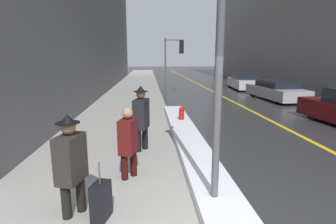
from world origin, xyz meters
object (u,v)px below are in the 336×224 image
object	(u,v)px
parked_car_silver	(276,90)
rolling_suitcase	(101,201)
pedestrian_nearside	(128,140)
fire_hydrant	(182,116)
traffic_light_near	(175,54)
pedestrian_in_fedora	(71,162)
parked_car_white	(244,81)
pedestrian_with_shoulder_bag	(141,116)

from	to	relation	value
parked_car_silver	rolling_suitcase	world-z (taller)	parked_car_silver
pedestrian_nearside	fire_hydrant	bearing A→B (deg)	174.50
traffic_light_near	fire_hydrant	bearing A→B (deg)	-90.43
traffic_light_near	fire_hydrant	distance (m)	9.00
pedestrian_in_fedora	pedestrian_nearside	distance (m)	1.50
parked_car_white	fire_hydrant	world-z (taller)	parked_car_white
pedestrian_in_fedora	parked_car_white	xyz separation A→B (m)	(8.99, 17.01, -0.27)
parked_car_white	rolling_suitcase	size ratio (longest dim) A/B	4.73
fire_hydrant	parked_car_white	bearing A→B (deg)	60.01
pedestrian_in_fedora	fire_hydrant	world-z (taller)	pedestrian_in_fedora
traffic_light_near	rolling_suitcase	size ratio (longest dim) A/B	4.05
pedestrian_nearside	rolling_suitcase	xyz separation A→B (m)	(-0.33, -1.43, -0.53)
pedestrian_nearside	fire_hydrant	world-z (taller)	pedestrian_nearside
parked_car_white	rolling_suitcase	xyz separation A→B (m)	(-8.54, -17.16, -0.33)
traffic_light_near	parked_car_silver	bearing A→B (deg)	-22.35
traffic_light_near	parked_car_silver	xyz separation A→B (m)	(5.88, -2.88, -2.21)
parked_car_silver	fire_hydrant	bearing A→B (deg)	128.09
traffic_light_near	parked_car_silver	world-z (taller)	traffic_light_near
rolling_suitcase	fire_hydrant	xyz separation A→B (m)	(1.99, 5.82, 0.04)
pedestrian_with_shoulder_bag	pedestrian_in_fedora	bearing A→B (deg)	-3.78
pedestrian_with_shoulder_bag	parked_car_silver	bearing A→B (deg)	152.07
parked_car_silver	traffic_light_near	bearing A→B (deg)	60.50
traffic_light_near	rolling_suitcase	distance (m)	14.90
parked_car_silver	fire_hydrant	world-z (taller)	parked_car_silver
traffic_light_near	pedestrian_in_fedora	distance (m)	14.75
parked_car_silver	fire_hydrant	distance (m)	8.70
pedestrian_nearside	rolling_suitcase	bearing A→B (deg)	2.12
pedestrian_nearside	pedestrian_in_fedora	bearing A→B (deg)	-16.44
pedestrian_in_fedora	fire_hydrant	xyz separation A→B (m)	(2.45, 5.66, -0.56)
pedestrian_in_fedora	pedestrian_with_shoulder_bag	xyz separation A→B (m)	(1.01, 2.94, 0.06)
parked_car_white	fire_hydrant	bearing A→B (deg)	155.26
fire_hydrant	pedestrian_nearside	bearing A→B (deg)	-110.72
pedestrian_with_shoulder_bag	parked_car_silver	xyz separation A→B (m)	(7.95, 8.48, -0.40)
traffic_light_near	pedestrian_with_shoulder_bag	bearing A→B (deg)	-96.54
traffic_light_near	pedestrian_with_shoulder_bag	world-z (taller)	traffic_light_near
pedestrian_with_shoulder_bag	fire_hydrant	world-z (taller)	pedestrian_with_shoulder_bag
pedestrian_in_fedora	rolling_suitcase	size ratio (longest dim) A/B	1.75
traffic_light_near	pedestrian_nearside	bearing A→B (deg)	-96.22
traffic_light_near	parked_car_white	world-z (taller)	traffic_light_near
parked_car_silver	rolling_suitcase	bearing A→B (deg)	140.30
traffic_light_near	rolling_suitcase	xyz separation A→B (m)	(-2.63, -14.46, -2.48)
pedestrian_in_fedora	pedestrian_nearside	xyz separation A→B (m)	(0.79, 1.27, -0.07)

